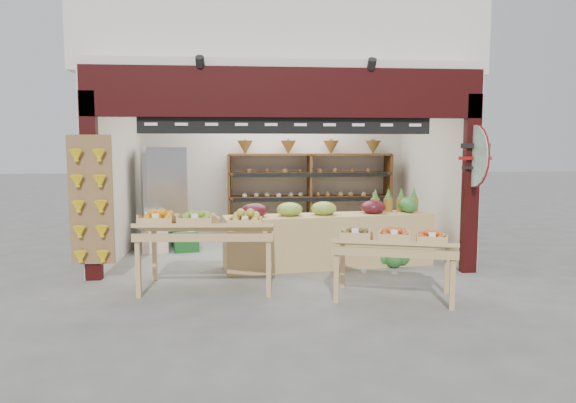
{
  "coord_description": "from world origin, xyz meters",
  "views": [
    {
      "loc": [
        -0.58,
        -8.41,
        1.87
      ],
      "look_at": [
        0.09,
        -0.2,
        1.01
      ],
      "focal_mm": 32.0,
      "sensor_mm": 36.0,
      "label": 1
    }
  ],
  "objects_px": {
    "back_shelving": "(310,181)",
    "watermelon_pile": "(386,252)",
    "mid_counter": "(329,238)",
    "display_table_left": "(199,224)",
    "display_table_right": "(389,240)",
    "refrigerator": "(164,197)",
    "cardboard_stack": "(169,237)"
  },
  "relations": [
    {
      "from": "back_shelving",
      "to": "display_table_left",
      "type": "distance_m",
      "value": 4.03
    },
    {
      "from": "refrigerator",
      "to": "cardboard_stack",
      "type": "distance_m",
      "value": 0.84
    },
    {
      "from": "refrigerator",
      "to": "cardboard_stack",
      "type": "height_order",
      "value": "refrigerator"
    },
    {
      "from": "cardboard_stack",
      "to": "display_table_left",
      "type": "distance_m",
      "value": 2.71
    },
    {
      "from": "display_table_right",
      "to": "watermelon_pile",
      "type": "xyz_separation_m",
      "value": [
        0.47,
        1.79,
        -0.53
      ]
    },
    {
      "from": "cardboard_stack",
      "to": "display_table_right",
      "type": "bearing_deg",
      "value": -44.84
    },
    {
      "from": "refrigerator",
      "to": "display_table_left",
      "type": "distance_m",
      "value": 3.14
    },
    {
      "from": "refrigerator",
      "to": "display_table_left",
      "type": "xyz_separation_m",
      "value": [
        0.92,
        -3.0,
        -0.08
      ]
    },
    {
      "from": "refrigerator",
      "to": "cardboard_stack",
      "type": "bearing_deg",
      "value": -93.0
    },
    {
      "from": "display_table_left",
      "to": "watermelon_pile",
      "type": "xyz_separation_m",
      "value": [
        2.87,
        1.14,
        -0.66
      ]
    },
    {
      "from": "display_table_right",
      "to": "display_table_left",
      "type": "bearing_deg",
      "value": 165.06
    },
    {
      "from": "back_shelving",
      "to": "display_table_left",
      "type": "bearing_deg",
      "value": -118.57
    },
    {
      "from": "back_shelving",
      "to": "watermelon_pile",
      "type": "bearing_deg",
      "value": -68.17
    },
    {
      "from": "mid_counter",
      "to": "display_table_right",
      "type": "relative_size",
      "value": 2.05
    },
    {
      "from": "watermelon_pile",
      "to": "refrigerator",
      "type": "bearing_deg",
      "value": 153.92
    },
    {
      "from": "back_shelving",
      "to": "mid_counter",
      "type": "distance_m",
      "value": 2.54
    },
    {
      "from": "cardboard_stack",
      "to": "watermelon_pile",
      "type": "relative_size",
      "value": 1.53
    },
    {
      "from": "display_table_left",
      "to": "watermelon_pile",
      "type": "relative_size",
      "value": 2.59
    },
    {
      "from": "refrigerator",
      "to": "mid_counter",
      "type": "xyz_separation_m",
      "value": [
        2.85,
        -1.91,
        -0.49
      ]
    },
    {
      "from": "refrigerator",
      "to": "watermelon_pile",
      "type": "relative_size",
      "value": 2.7
    },
    {
      "from": "mid_counter",
      "to": "display_table_right",
      "type": "xyz_separation_m",
      "value": [
        0.48,
        -1.74,
        0.27
      ]
    },
    {
      "from": "back_shelving",
      "to": "refrigerator",
      "type": "relative_size",
      "value": 1.76
    },
    {
      "from": "back_shelving",
      "to": "display_table_left",
      "type": "relative_size",
      "value": 1.84
    },
    {
      "from": "display_table_right",
      "to": "watermelon_pile",
      "type": "distance_m",
      "value": 1.92
    },
    {
      "from": "refrigerator",
      "to": "display_table_right",
      "type": "relative_size",
      "value": 1.15
    },
    {
      "from": "display_table_left",
      "to": "back_shelving",
      "type": "bearing_deg",
      "value": 61.43
    },
    {
      "from": "mid_counter",
      "to": "display_table_right",
      "type": "distance_m",
      "value": 1.82
    },
    {
      "from": "cardboard_stack",
      "to": "display_table_left",
      "type": "xyz_separation_m",
      "value": [
        0.78,
        -2.53,
        0.6
      ]
    },
    {
      "from": "refrigerator",
      "to": "cardboard_stack",
      "type": "relative_size",
      "value": 1.77
    },
    {
      "from": "mid_counter",
      "to": "watermelon_pile",
      "type": "bearing_deg",
      "value": 2.92
    },
    {
      "from": "cardboard_stack",
      "to": "watermelon_pile",
      "type": "bearing_deg",
      "value": -20.72
    },
    {
      "from": "watermelon_pile",
      "to": "back_shelving",
      "type": "bearing_deg",
      "value": 111.83
    }
  ]
}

